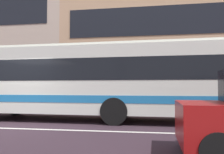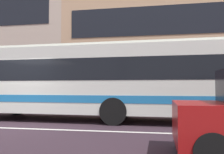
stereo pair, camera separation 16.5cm
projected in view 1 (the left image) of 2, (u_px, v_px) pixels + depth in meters
ground_plane at (2, 128)px, 8.13m from camera, size 160.00×160.00×0.00m
lane_centre_line at (2, 128)px, 8.13m from camera, size 60.00×0.16×0.01m
apartment_block_right at (193, 45)px, 22.32m from camera, size 21.31×11.68×10.52m
transit_bus at (103, 79)px, 10.08m from camera, size 11.46×2.87×3.08m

